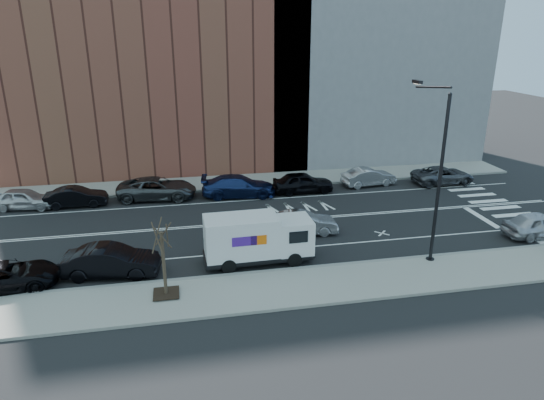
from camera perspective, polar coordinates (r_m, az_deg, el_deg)
name	(u,v)px	position (r m, az deg, el deg)	size (l,w,h in m)	color
ground	(276,221)	(31.86, 0.48, -2.46)	(120.00, 120.00, 0.00)	black
sidewalk_near	(312,286)	(24.13, 4.78, -10.01)	(44.00, 3.60, 0.15)	gray
sidewalk_far	(255,181)	(40.00, -2.07, 2.30)	(44.00, 3.60, 0.15)	gray
curb_near	(303,269)	(25.64, 3.68, -8.05)	(44.00, 0.25, 0.17)	gray
curb_far	(258,187)	(38.30, -1.63, 1.53)	(44.00, 0.25, 0.17)	gray
crosswalk	(494,204)	(38.25, 24.67, -0.48)	(3.00, 14.00, 0.01)	white
road_markings	(276,221)	(31.86, 0.48, -2.45)	(40.00, 8.60, 0.01)	white
bldg_brick	(147,40)	(44.57, -14.48, 17.79)	(26.00, 10.00, 22.00)	brown
bldg_concrete	(371,16)	(48.02, 11.55, 20.48)	(20.00, 10.00, 26.00)	slate
streetlight	(436,169)	(26.47, 18.72, 3.46)	(0.44, 4.02, 9.34)	black
street_tree	(164,270)	(23.08, -12.55, -8.03)	(1.20, 1.20, 3.75)	black
fedex_van	(257,238)	(25.88, -1.75, -4.51)	(5.88, 2.18, 2.67)	black
far_parked_a	(24,199)	(37.93, -27.16, 0.14)	(1.72, 4.28, 1.46)	#BABABF
far_parked_b	(76,197)	(36.91, -22.04, 0.34)	(1.47, 4.22, 1.39)	black
far_parked_c	(157,188)	(36.72, -13.38, 1.34)	(2.63, 5.70, 1.58)	#424548
far_parked_d	(239,186)	(36.33, -3.93, 1.65)	(2.24, 5.51, 1.60)	navy
far_parked_e	(303,182)	(37.19, 3.66, 2.07)	(1.87, 4.64, 1.58)	black
far_parked_f	(369,177)	(39.54, 11.30, 2.68)	(1.50, 4.31, 1.42)	#A6A6AB
far_parked_g	(443,175)	(41.67, 19.46, 2.77)	(2.30, 4.98, 1.38)	#4C4E54
driving_sedan	(302,223)	(29.71, 3.61, -2.72)	(1.48, 4.25, 1.40)	#9E9DA1
near_parked_rear_a	(111,261)	(26.09, -18.40, -6.85)	(1.68, 4.82, 1.59)	black
near_parked_rear_b	(5,276)	(26.90, -28.86, -7.86)	(2.24, 4.86, 1.35)	black
near_parked_front	(539,224)	(33.46, 28.90, -2.54)	(1.78, 4.42, 1.51)	silver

